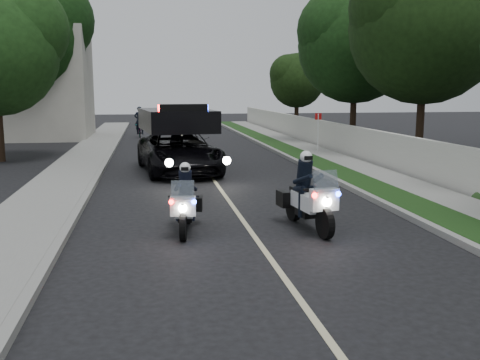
# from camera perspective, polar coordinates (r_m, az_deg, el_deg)

# --- Properties ---
(ground) EXTENTS (120.00, 120.00, 0.00)m
(ground) POSITION_cam_1_polar(r_m,az_deg,el_deg) (11.89, 1.68, -6.14)
(ground) COLOR black
(ground) RESTS_ON ground
(curb_right) EXTENTS (0.20, 60.00, 0.15)m
(curb_right) POSITION_cam_1_polar(r_m,az_deg,el_deg) (22.37, 7.07, 1.38)
(curb_right) COLOR gray
(curb_right) RESTS_ON ground
(grass_verge) EXTENTS (1.20, 60.00, 0.16)m
(grass_verge) POSITION_cam_1_polar(r_m,az_deg,el_deg) (22.58, 8.78, 1.42)
(grass_verge) COLOR #193814
(grass_verge) RESTS_ON ground
(sidewalk_right) EXTENTS (1.40, 60.00, 0.16)m
(sidewalk_right) POSITION_cam_1_polar(r_m,az_deg,el_deg) (23.01, 11.86, 1.48)
(sidewalk_right) COLOR gray
(sidewalk_right) RESTS_ON ground
(property_wall) EXTENTS (0.22, 60.00, 1.50)m
(property_wall) POSITION_cam_1_polar(r_m,az_deg,el_deg) (23.31, 14.21, 3.16)
(property_wall) COLOR beige
(property_wall) RESTS_ON ground
(curb_left) EXTENTS (0.20, 60.00, 0.15)m
(curb_left) POSITION_cam_1_polar(r_m,az_deg,el_deg) (21.54, -14.34, 0.85)
(curb_left) COLOR gray
(curb_left) RESTS_ON ground
(sidewalk_left) EXTENTS (2.00, 60.00, 0.16)m
(sidewalk_left) POSITION_cam_1_polar(r_m,az_deg,el_deg) (21.67, -17.24, 0.77)
(sidewalk_left) COLOR gray
(sidewalk_left) RESTS_ON ground
(building_far) EXTENTS (8.00, 6.00, 7.00)m
(building_far) POSITION_cam_1_polar(r_m,az_deg,el_deg) (38.04, -21.52, 9.29)
(building_far) COLOR #A8A396
(building_far) RESTS_ON ground
(lane_marking) EXTENTS (0.12, 50.00, 0.01)m
(lane_marking) POSITION_cam_1_polar(r_m,az_deg,el_deg) (21.58, -3.43, 0.95)
(lane_marking) COLOR #BFB78C
(lane_marking) RESTS_ON ground
(police_moto_left) EXTENTS (0.88, 1.92, 1.58)m
(police_moto_left) POSITION_cam_1_polar(r_m,az_deg,el_deg) (12.55, -5.68, -5.34)
(police_moto_left) COLOR silver
(police_moto_left) RESTS_ON ground
(police_moto_right) EXTENTS (1.03, 2.21, 1.81)m
(police_moto_right) POSITION_cam_1_polar(r_m,az_deg,el_deg) (12.81, 7.03, -5.06)
(police_moto_right) COLOR silver
(police_moto_right) RESTS_ON ground
(police_suv) EXTENTS (3.38, 6.13, 2.84)m
(police_suv) POSITION_cam_1_polar(r_m,az_deg,el_deg) (21.37, -6.35, 0.81)
(police_suv) COLOR black
(police_suv) RESTS_ON ground
(bicycle) EXTENTS (0.65, 1.70, 0.88)m
(bicycle) POSITION_cam_1_polar(r_m,az_deg,el_deg) (37.25, -10.38, 4.40)
(bicycle) COLOR black
(bicycle) RESTS_ON ground
(cyclist) EXTENTS (0.67, 0.45, 1.85)m
(cyclist) POSITION_cam_1_polar(r_m,az_deg,el_deg) (37.25, -10.38, 4.40)
(cyclist) COLOR black
(cyclist) RESTS_ON ground
(sign_post) EXTENTS (0.37, 0.37, 2.09)m
(sign_post) POSITION_cam_1_polar(r_m,az_deg,el_deg) (27.45, 8.07, 2.70)
(sign_post) COLOR red
(sign_post) RESTS_ON ground
(tree_right_c) EXTENTS (8.79, 8.79, 11.46)m
(tree_right_c) POSITION_cam_1_polar(r_m,az_deg,el_deg) (27.08, 18.07, 2.23)
(tree_right_c) COLOR #18320F
(tree_right_c) RESTS_ON ground
(tree_right_d) EXTENTS (8.23, 8.23, 10.93)m
(tree_right_d) POSITION_cam_1_polar(r_m,az_deg,el_deg) (32.89, 11.60, 3.71)
(tree_right_d) COLOR #183A13
(tree_right_d) RESTS_ON ground
(tree_right_e) EXTENTS (4.80, 4.80, 7.53)m
(tree_right_e) POSITION_cam_1_polar(r_m,az_deg,el_deg) (46.61, 5.88, 5.50)
(tree_right_e) COLOR #19320F
(tree_right_e) RESTS_ON ground
(tree_left_near) EXTENTS (7.27, 7.27, 9.29)m
(tree_left_near) POSITION_cam_1_polar(r_m,az_deg,el_deg) (26.63, -23.59, 1.79)
(tree_left_near) COLOR #1D4416
(tree_left_near) RESTS_ON ground
(tree_left_far) EXTENTS (8.97, 8.97, 11.87)m
(tree_left_far) POSITION_cam_1_polar(r_m,az_deg,el_deg) (36.84, -20.79, 3.89)
(tree_left_far) COLOR #143410
(tree_left_far) RESTS_ON ground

